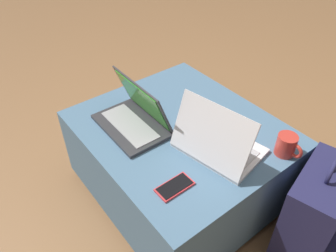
% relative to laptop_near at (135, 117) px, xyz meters
% --- Properties ---
extents(ground_plane, '(14.00, 14.00, 0.00)m').
position_rel_laptop_near_xyz_m(ground_plane, '(0.14, 0.15, -0.48)').
color(ground_plane, olive).
extents(ottoman, '(0.89, 0.79, 0.43)m').
position_rel_laptop_near_xyz_m(ottoman, '(0.14, 0.15, -0.26)').
color(ottoman, '#2A3D4E').
rests_on(ottoman, ground_plane).
extents(laptop_near, '(0.34, 0.23, 0.22)m').
position_rel_laptop_near_xyz_m(laptop_near, '(0.00, 0.00, 0.00)').
color(laptop_near, '#333338').
rests_on(laptop_near, ottoman).
extents(laptop_far, '(0.37, 0.30, 0.24)m').
position_rel_laptop_near_xyz_m(laptop_far, '(0.35, 0.16, 0.00)').
color(laptop_far, silver).
rests_on(laptop_far, ottoman).
extents(cell_phone, '(0.07, 0.14, 0.01)m').
position_rel_laptop_near_xyz_m(cell_phone, '(0.39, -0.09, -0.04)').
color(cell_phone, red).
rests_on(cell_phone, ottoman).
extents(backpack, '(0.30, 0.38, 0.53)m').
position_rel_laptop_near_xyz_m(backpack, '(0.73, 0.38, -0.26)').
color(backpack, '#23234C').
rests_on(backpack, ground_plane).
extents(coffee_mug, '(0.12, 0.08, 0.09)m').
position_rel_laptop_near_xyz_m(coffee_mug, '(0.52, 0.38, -0.00)').
color(coffee_mug, red).
rests_on(coffee_mug, ottoman).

